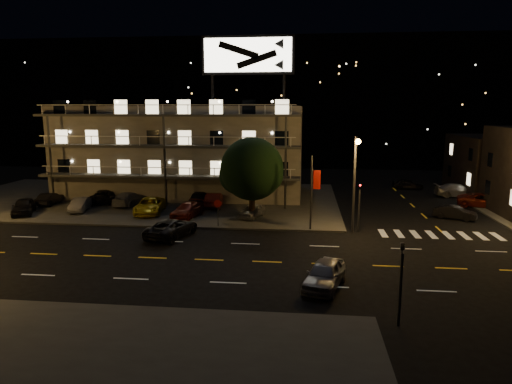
# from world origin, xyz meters

# --- Properties ---
(ground) EXTENTS (140.00, 140.00, 0.00)m
(ground) POSITION_xyz_m (0.00, 0.00, 0.00)
(ground) COLOR black
(ground) RESTS_ON ground
(curb_nw) EXTENTS (44.00, 24.00, 0.15)m
(curb_nw) POSITION_xyz_m (-14.00, 20.00, 0.07)
(curb_nw) COLOR #393936
(curb_nw) RESTS_ON ground
(motel) EXTENTS (28.00, 13.80, 18.10)m
(motel) POSITION_xyz_m (-9.94, 23.88, 5.34)
(motel) COLOR gray
(motel) RESTS_ON ground
(hill_backdrop) EXTENTS (120.00, 25.00, 24.00)m
(hill_backdrop) POSITION_xyz_m (-5.94, 68.78, 11.55)
(hill_backdrop) COLOR black
(hill_backdrop) RESTS_ON ground
(streetlight_nc) EXTENTS (0.44, 1.92, 8.00)m
(streetlight_nc) POSITION_xyz_m (8.50, 7.94, 4.96)
(streetlight_nc) COLOR #2D2D30
(streetlight_nc) RESTS_ON ground
(signal_nw) EXTENTS (0.20, 0.27, 4.60)m
(signal_nw) POSITION_xyz_m (9.00, 8.50, 2.57)
(signal_nw) COLOR #2D2D30
(signal_nw) RESTS_ON ground
(signal_sw) EXTENTS (0.20, 0.27, 4.60)m
(signal_sw) POSITION_xyz_m (9.00, -8.50, 2.57)
(signal_sw) COLOR #2D2D30
(signal_sw) RESTS_ON ground
(banner_north) EXTENTS (0.83, 0.16, 6.40)m
(banner_north) POSITION_xyz_m (5.09, 8.40, 3.43)
(banner_north) COLOR #2D2D30
(banner_north) RESTS_ON ground
(stop_sign) EXTENTS (0.91, 0.11, 2.61)m
(stop_sign) POSITION_xyz_m (-3.00, 8.57, 1.71)
(stop_sign) COLOR #2D2D30
(stop_sign) RESTS_ON ground
(tree) EXTENTS (6.01, 5.79, 7.57)m
(tree) POSITION_xyz_m (-0.41, 11.50, 4.64)
(tree) COLOR black
(tree) RESTS_ON curb_nw
(lot_car_0) EXTENTS (3.34, 4.75, 1.50)m
(lot_car_0) POSITION_xyz_m (-22.63, 11.17, 0.90)
(lot_car_0) COLOR black
(lot_car_0) RESTS_ON curb_nw
(lot_car_1) EXTENTS (2.08, 4.11, 1.29)m
(lot_car_1) POSITION_xyz_m (-17.85, 13.01, 0.80)
(lot_car_1) COLOR gray
(lot_car_1) RESTS_ON curb_nw
(lot_car_2) EXTENTS (3.14, 5.60, 1.48)m
(lot_car_2) POSITION_xyz_m (-10.58, 12.81, 0.89)
(lot_car_2) COLOR gold
(lot_car_2) RESTS_ON curb_nw
(lot_car_3) EXTENTS (2.82, 4.95, 1.35)m
(lot_car_3) POSITION_xyz_m (-6.49, 11.63, 0.83)
(lot_car_3) COLOR #5D180D
(lot_car_3) RESTS_ON curb_nw
(lot_car_4) EXTENTS (2.55, 3.96, 1.26)m
(lot_car_4) POSITION_xyz_m (-0.42, 12.10, 0.78)
(lot_car_4) COLOR gray
(lot_car_4) RESTS_ON curb_nw
(lot_car_5) EXTENTS (1.54, 3.89, 1.26)m
(lot_car_5) POSITION_xyz_m (-22.58, 15.68, 0.78)
(lot_car_5) COLOR black
(lot_car_5) RESTS_ON curb_nw
(lot_car_6) EXTENTS (3.09, 5.25, 1.37)m
(lot_car_6) POSITION_xyz_m (-17.29, 17.43, 0.84)
(lot_car_6) COLOR black
(lot_car_6) RESTS_ON curb_nw
(lot_car_7) EXTENTS (2.49, 5.06, 1.41)m
(lot_car_7) POSITION_xyz_m (-14.02, 16.21, 0.86)
(lot_car_7) COLOR gray
(lot_car_7) RESTS_ON curb_nw
(lot_car_8) EXTENTS (1.83, 4.34, 1.46)m
(lot_car_8) POSITION_xyz_m (-6.70, 17.45, 0.88)
(lot_car_8) COLOR black
(lot_car_8) RESTS_ON curb_nw
(lot_car_9) EXTENTS (1.90, 4.60, 1.48)m
(lot_car_9) POSITION_xyz_m (-4.89, 16.34, 0.89)
(lot_car_9) COLOR #5D180D
(lot_car_9) RESTS_ON curb_nw
(side_car_0) EXTENTS (4.03, 2.82, 1.26)m
(side_car_0) POSITION_xyz_m (18.51, 13.99, 0.63)
(side_car_0) COLOR black
(side_car_0) RESTS_ON ground
(side_car_1) EXTENTS (5.77, 4.00, 1.46)m
(side_car_1) POSITION_xyz_m (23.21, 19.73, 0.73)
(side_car_1) COLOR #5D180D
(side_car_1) RESTS_ON ground
(side_car_2) EXTENTS (5.31, 2.18, 1.54)m
(side_car_2) POSITION_xyz_m (22.40, 25.49, 0.77)
(side_car_2) COLOR gray
(side_car_2) RESTS_ON ground
(side_car_3) EXTENTS (3.93, 1.67, 1.33)m
(side_car_3) POSITION_xyz_m (17.71, 30.41, 0.66)
(side_car_3) COLOR black
(side_car_3) RESTS_ON ground
(road_car_east) EXTENTS (3.02, 4.86, 1.55)m
(road_car_east) POSITION_xyz_m (5.67, -4.02, 0.77)
(road_car_east) COLOR gray
(road_car_east) RESTS_ON ground
(road_car_west) EXTENTS (3.77, 5.81, 1.49)m
(road_car_west) POSITION_xyz_m (-6.17, 5.34, 0.74)
(road_car_west) COLOR black
(road_car_west) RESTS_ON ground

